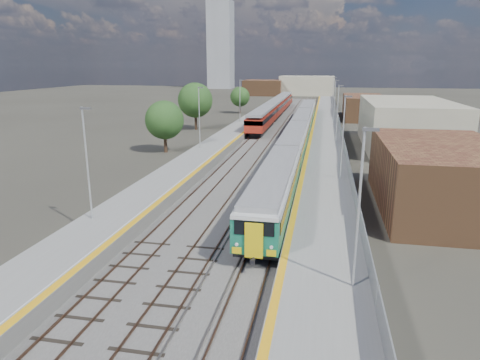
% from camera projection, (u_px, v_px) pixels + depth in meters
% --- Properties ---
extents(ground, '(320.00, 320.00, 0.00)m').
position_uv_depth(ground, '(291.00, 138.00, 67.10)').
color(ground, '#47443A').
rests_on(ground, ground).
extents(ballast_bed, '(10.50, 155.00, 0.06)m').
position_uv_depth(ballast_bed, '(279.00, 135.00, 69.88)').
color(ballast_bed, '#565451').
rests_on(ballast_bed, ground).
extents(tracks, '(8.96, 160.00, 0.17)m').
position_uv_depth(tracks, '(283.00, 133.00, 71.34)').
color(tracks, '#4C3323').
rests_on(tracks, ground).
extents(platform_right, '(4.70, 155.00, 8.52)m').
position_uv_depth(platform_right, '(326.00, 133.00, 68.34)').
color(platform_right, slate).
rests_on(platform_right, ground).
extents(platform_left, '(4.30, 155.00, 8.52)m').
position_uv_depth(platform_left, '(238.00, 131.00, 71.01)').
color(platform_left, slate).
rests_on(platform_left, ground).
extents(buildings, '(72.00, 185.50, 40.00)m').
position_uv_depth(buildings, '(261.00, 66.00, 151.62)').
color(buildings, brown).
rests_on(buildings, ground).
extents(green_train, '(2.74, 76.30, 3.01)m').
position_uv_depth(green_train, '(298.00, 132.00, 59.10)').
color(green_train, black).
rests_on(green_train, ground).
extents(red_train, '(2.90, 58.71, 3.66)m').
position_uv_depth(red_train, '(275.00, 108.00, 91.97)').
color(red_train, black).
rests_on(red_train, ground).
extents(tree_a, '(4.96, 4.96, 6.72)m').
position_uv_depth(tree_a, '(164.00, 120.00, 54.81)').
color(tree_a, '#382619').
rests_on(tree_a, ground).
extents(tree_b, '(6.02, 6.02, 8.16)m').
position_uv_depth(tree_b, '(195.00, 100.00, 74.07)').
color(tree_b, '#382619').
rests_on(tree_b, ground).
extents(tree_c, '(4.54, 4.54, 6.15)m').
position_uv_depth(tree_c, '(240.00, 97.00, 99.64)').
color(tree_c, '#382619').
rests_on(tree_c, ground).
extents(tree_d, '(4.29, 4.29, 5.82)m').
position_uv_depth(tree_d, '(430.00, 108.00, 76.56)').
color(tree_d, '#382619').
rests_on(tree_d, ground).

